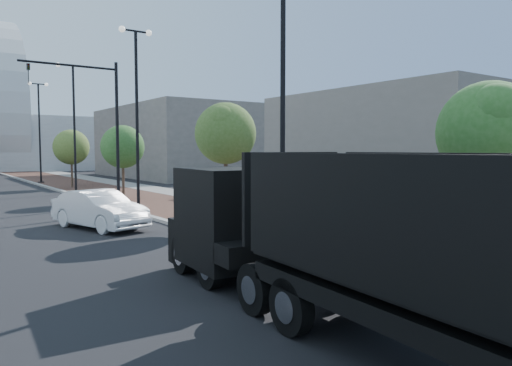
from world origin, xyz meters
TOP-DOWN VIEW (x-y plane):
  - sidewalk at (3.50, 40.00)m, footprint 7.00×140.00m
  - concrete_strip at (6.20, 40.00)m, footprint 2.40×140.00m
  - curb at (0.00, 40.00)m, footprint 0.30×140.00m
  - dump_truck at (-2.54, 4.92)m, footprint 3.22×13.45m
  - white_sedan at (-2.76, 17.61)m, footprint 2.84×4.94m
  - pedestrian at (4.94, 8.41)m, footprint 0.84×0.65m
  - streetlight_1 at (0.49, 10.00)m, footprint 1.44×0.56m
  - streetlight_2 at (0.60, 22.00)m, footprint 1.72×0.56m
  - streetlight_3 at (0.49, 34.00)m, footprint 1.44×0.56m
  - streetlight_4 at (0.60, 46.00)m, footprint 1.72×0.56m
  - traffic_mast at (-0.30, 25.00)m, footprint 5.09×0.20m
  - tree_0 at (1.65, 4.02)m, footprint 2.28×2.21m
  - tree_1 at (1.65, 15.02)m, footprint 2.52×2.49m
  - tree_2 at (1.65, 27.02)m, footprint 2.63×2.63m
  - tree_3 at (1.65, 39.02)m, footprint 2.85×2.85m
  - commercial_block_ne at (16.00, 50.00)m, footprint 12.00×22.00m
  - commercial_block_e at (18.00, 20.00)m, footprint 10.00×16.00m
  - utility_cover_1 at (2.40, 8.00)m, footprint 0.50×0.50m
  - utility_cover_2 at (2.40, 19.00)m, footprint 0.50×0.50m

SIDE VIEW (x-z plane):
  - sidewalk at x=3.50m, z-range 0.00..0.12m
  - concrete_strip at x=6.20m, z-range 0.00..0.13m
  - curb at x=0.00m, z-range 0.00..0.14m
  - utility_cover_1 at x=2.40m, z-range 0.12..0.14m
  - utility_cover_2 at x=2.40m, z-range 0.12..0.14m
  - white_sedan at x=-2.76m, z-range 0.00..1.54m
  - pedestrian at x=4.94m, z-range 0.00..2.07m
  - dump_truck at x=-2.54m, z-range -0.24..2.87m
  - tree_2 at x=1.65m, z-range 1.00..5.64m
  - tree_3 at x=1.65m, z-range 0.96..5.74m
  - commercial_block_e at x=18.00m, z-range 0.00..7.00m
  - tree_0 at x=1.65m, z-range 1.21..5.87m
  - tree_1 at x=1.65m, z-range 1.27..6.33m
  - commercial_block_ne at x=16.00m, z-range 0.00..8.00m
  - streetlight_1 at x=0.49m, z-range -0.26..8.95m
  - streetlight_3 at x=0.49m, z-range -0.26..8.95m
  - streetlight_2 at x=0.60m, z-range 0.18..9.46m
  - streetlight_4 at x=0.60m, z-range 0.18..9.46m
  - traffic_mast at x=-0.30m, z-range 0.98..8.98m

